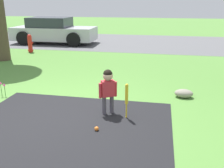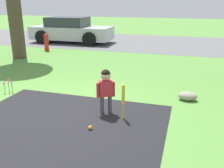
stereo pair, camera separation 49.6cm
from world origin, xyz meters
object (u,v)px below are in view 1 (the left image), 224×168
sports_ball (97,129)px  parked_car (53,31)px  baseball_bat (127,96)px  child (108,86)px  fire_hydrant (30,44)px

sports_ball → parked_car: 9.62m
baseball_bat → parked_car: bearing=121.7°
parked_car → child: bearing=-60.6°
fire_hydrant → parked_car: (0.01, 2.43, 0.25)m
child → fire_hydrant: bearing=100.2°
child → baseball_bat: (0.37, -0.12, -0.14)m
fire_hydrant → parked_car: bearing=89.8°
sports_ball → baseball_bat: bearing=54.3°
sports_ball → fire_hydrant: size_ratio=0.10×
sports_ball → fire_hydrant: 7.54m
fire_hydrant → parked_car: size_ratio=0.18×
sports_ball → parked_car: bearing=117.7°
child → fire_hydrant: (-4.52, 5.36, -0.20)m
baseball_bat → sports_ball: 0.82m
child → parked_car: parked_car is taller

